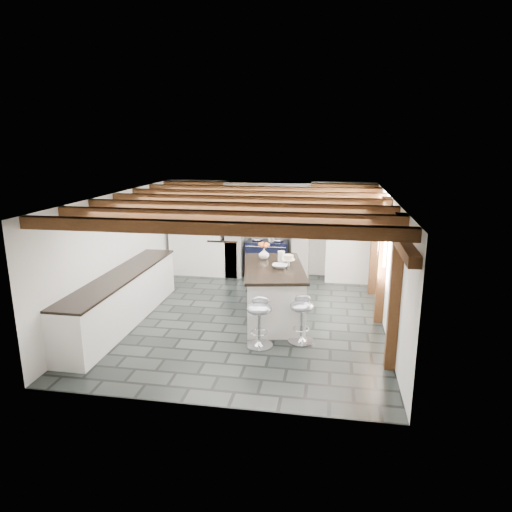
% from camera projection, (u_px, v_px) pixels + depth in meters
% --- Properties ---
extents(ground, '(6.00, 6.00, 0.00)m').
position_uv_depth(ground, '(247.00, 317.00, 8.62)').
color(ground, black).
rests_on(ground, ground).
extents(room_shell, '(6.00, 6.03, 6.00)m').
position_uv_depth(room_shell, '(231.00, 245.00, 9.81)').
color(room_shell, silver).
rests_on(room_shell, ground).
extents(range_cooker, '(1.00, 0.63, 0.99)m').
position_uv_depth(range_cooker, '(267.00, 258.00, 11.07)').
color(range_cooker, black).
rests_on(range_cooker, ground).
extents(kitchen_island, '(1.41, 2.19, 1.34)m').
position_uv_depth(kitchen_island, '(273.00, 292.00, 8.47)').
color(kitchen_island, white).
rests_on(kitchen_island, ground).
extents(bar_stool_near, '(0.43, 0.43, 0.80)m').
position_uv_depth(bar_stool_near, '(302.00, 314.00, 7.46)').
color(bar_stool_near, silver).
rests_on(bar_stool_near, ground).
extents(bar_stool_far, '(0.44, 0.44, 0.83)m').
position_uv_depth(bar_stool_far, '(259.00, 317.00, 7.30)').
color(bar_stool_far, silver).
rests_on(bar_stool_far, ground).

